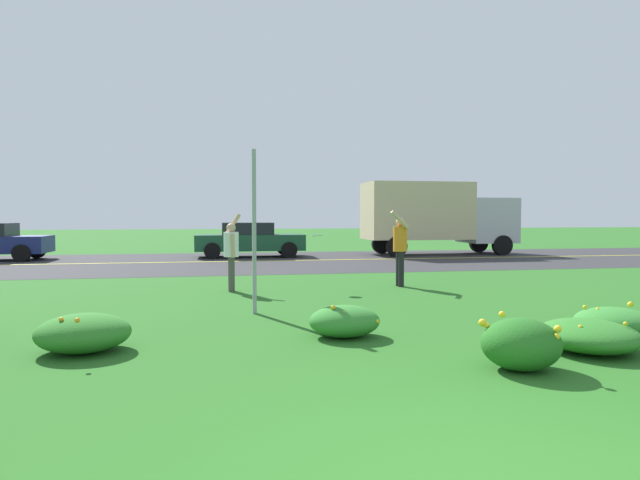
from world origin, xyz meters
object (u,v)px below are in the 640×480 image
(sign_post_near_path, at_px, (254,232))
(frisbee_white, at_px, (317,235))
(box_truck_silver, at_px, (436,214))
(person_thrower_white_shirt, at_px, (231,250))
(person_catcher_orange_shirt, at_px, (400,245))
(car_dark_green_center_left, at_px, (249,239))

(sign_post_near_path, height_order, frisbee_white, sign_post_near_path)
(frisbee_white, height_order, box_truck_silver, box_truck_silver)
(person_thrower_white_shirt, bearing_deg, person_catcher_orange_shirt, 1.80)
(person_catcher_orange_shirt, height_order, box_truck_silver, box_truck_silver)
(person_thrower_white_shirt, xyz_separation_m, box_truck_silver, (9.30, 10.42, 0.86))
(sign_post_near_path, distance_m, box_truck_silver, 16.09)
(sign_post_near_path, bearing_deg, frisbee_white, 59.82)
(person_thrower_white_shirt, relative_size, frisbee_white, 6.69)
(sign_post_near_path, distance_m, person_catcher_orange_shirt, 4.87)
(person_catcher_orange_shirt, distance_m, car_dark_green_center_left, 10.75)
(sign_post_near_path, bearing_deg, person_thrower_white_shirt, 96.47)
(car_dark_green_center_left, bearing_deg, person_catcher_orange_shirt, -73.24)
(person_catcher_orange_shirt, relative_size, box_truck_silver, 0.28)
(person_catcher_orange_shirt, xyz_separation_m, box_truck_silver, (5.21, 10.29, 0.79))
(sign_post_near_path, xyz_separation_m, car_dark_green_center_left, (0.66, 13.36, -0.72))
(sign_post_near_path, relative_size, person_thrower_white_shirt, 1.62)
(frisbee_white, height_order, car_dark_green_center_left, car_dark_green_center_left)
(sign_post_near_path, relative_size, car_dark_green_center_left, 0.65)
(person_thrower_white_shirt, height_order, person_catcher_orange_shirt, person_catcher_orange_shirt)
(sign_post_near_path, xyz_separation_m, person_thrower_white_shirt, (-0.33, 2.93, -0.51))
(sign_post_near_path, distance_m, frisbee_white, 3.28)
(person_thrower_white_shirt, height_order, frisbee_white, person_thrower_white_shirt)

